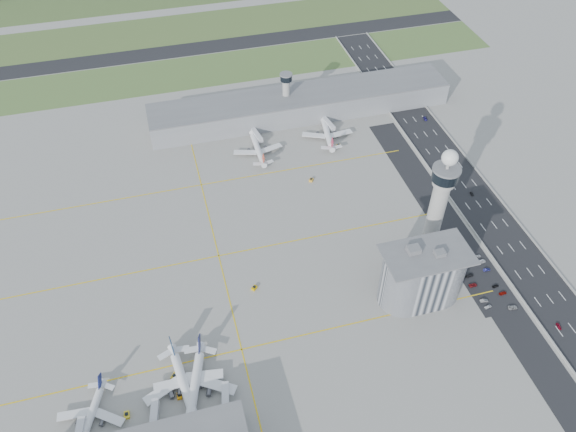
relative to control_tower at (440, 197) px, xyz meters
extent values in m
plane|color=#9F9C94|center=(-72.00, -8.00, -35.04)|extent=(1000.00, 1000.00, 0.00)
cube|color=#4F6A32|center=(-92.00, 217.00, -35.00)|extent=(480.00, 50.00, 0.08)
cube|color=#42602D|center=(-92.00, 292.00, -35.00)|extent=(480.00, 60.00, 0.08)
cube|color=black|center=(-92.00, 254.00, -34.98)|extent=(480.00, 22.00, 0.10)
cube|color=black|center=(43.00, -8.00, -34.99)|extent=(28.00, 500.00, 0.10)
cube|color=#9E9E99|center=(29.00, -8.00, -34.44)|extent=(0.60, 500.00, 1.20)
cube|color=#9E9E99|center=(57.00, -8.00, -34.44)|extent=(0.60, 500.00, 1.20)
cube|color=black|center=(18.00, -18.00, -35.00)|extent=(18.00, 260.00, 0.08)
cube|color=black|center=(16.00, -30.00, -34.99)|extent=(20.00, 44.00, 0.10)
cube|color=yellow|center=(-112.00, -38.00, -35.04)|extent=(260.00, 0.60, 0.01)
cube|color=yellow|center=(-112.00, 22.00, -35.04)|extent=(260.00, 0.60, 0.01)
cube|color=yellow|center=(-112.00, 82.00, -35.04)|extent=(260.00, 0.60, 0.01)
cube|color=yellow|center=(-112.00, 22.00, -35.04)|extent=(0.60, 260.00, 0.01)
cylinder|color=#ADAAA5|center=(0.00, 0.00, -11.04)|extent=(8.40, 8.40, 48.00)
cylinder|color=#ADAAA5|center=(0.00, 0.00, 10.96)|extent=(11.00, 11.00, 4.00)
cylinder|color=black|center=(0.00, 0.00, 14.96)|extent=(13.00, 13.00, 6.00)
cylinder|color=slate|center=(0.00, 0.00, 18.46)|extent=(14.00, 14.00, 1.00)
cylinder|color=#ADAAA5|center=(0.00, 0.00, 20.96)|extent=(1.60, 1.60, 5.00)
sphere|color=white|center=(0.00, 0.00, 25.46)|extent=(8.00, 8.00, 8.00)
cylinder|color=#ADAAA5|center=(-42.00, 142.00, -21.04)|extent=(5.00, 5.00, 28.00)
cylinder|color=black|center=(-42.00, 142.00, -6.04)|extent=(8.00, 8.00, 4.00)
cylinder|color=slate|center=(-42.00, 142.00, -3.54)|extent=(8.60, 8.60, 0.80)
cube|color=#B2B2B7|center=(-20.00, -30.00, -20.04)|extent=(18.00, 24.00, 30.00)
cylinder|color=#B2B2B7|center=(-29.00, -30.00, -20.04)|extent=(24.00, 24.00, 30.00)
cylinder|color=#B2B2B7|center=(-11.00, -30.00, -20.04)|extent=(24.00, 24.00, 30.00)
cube|color=slate|center=(-20.00, -30.00, -4.64)|extent=(42.00, 24.00, 0.80)
cube|color=slate|center=(-26.00, -27.00, -3.04)|extent=(6.00, 5.00, 3.00)
cube|color=slate|center=(-15.00, -32.00, -3.34)|extent=(5.00, 4.00, 2.40)
cube|color=gray|center=(-32.00, 140.00, -27.54)|extent=(210.00, 32.00, 15.00)
cube|color=slate|center=(-32.00, 140.00, -19.64)|extent=(210.00, 32.00, 0.80)
imported|color=silver|center=(10.25, -46.51, -34.40)|extent=(3.99, 2.15, 1.29)
imported|color=gray|center=(10.23, -42.70, -34.38)|extent=(4.17, 2.02, 1.32)
imported|color=maroon|center=(9.82, -32.33, -34.42)|extent=(4.45, 2.05, 1.24)
imported|color=black|center=(11.12, -26.06, -34.38)|extent=(4.75, 2.42, 1.32)
imported|color=#13234B|center=(11.14, -18.24, -34.49)|extent=(3.36, 1.60, 1.11)
imported|color=silver|center=(12.16, -12.77, -34.46)|extent=(3.58, 1.36, 1.17)
imported|color=#999999|center=(21.81, -50.13, -34.39)|extent=(4.95, 2.91, 1.29)
imported|color=maroon|center=(21.81, -40.92, -34.44)|extent=(4.23, 1.98, 1.19)
imported|color=black|center=(20.56, -35.85, -34.44)|extent=(3.66, 1.80, 1.20)
imported|color=navy|center=(21.69, -24.99, -34.42)|extent=(3.81, 1.37, 1.25)
imported|color=white|center=(21.93, -19.05, -34.39)|extent=(4.83, 2.42, 1.31)
imported|color=#ABADB2|center=(21.94, -15.14, -34.49)|extent=(3.93, 1.87, 1.11)
imported|color=maroon|center=(37.11, -65.77, -34.40)|extent=(2.07, 3.94, 1.28)
imported|color=black|center=(43.27, 30.79, -34.46)|extent=(1.68, 3.63, 1.15)
imported|color=navy|center=(50.12, 109.95, -34.39)|extent=(2.82, 4.92, 1.29)
imported|color=#A9A9A9|center=(36.40, 173.46, -34.44)|extent=(1.45, 3.55, 1.21)
camera|label=1|loc=(-128.67, -181.16, 190.71)|focal=35.00mm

